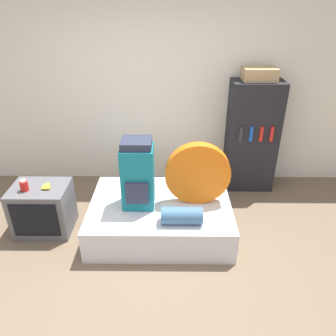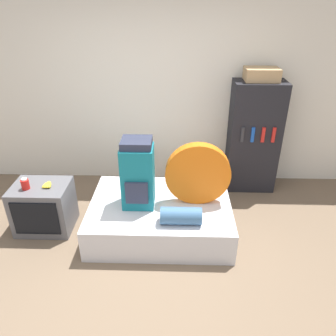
# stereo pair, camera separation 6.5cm
# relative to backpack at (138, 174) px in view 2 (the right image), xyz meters

# --- Properties ---
(ground_plane) EXTENTS (16.00, 16.00, 0.00)m
(ground_plane) POSITION_rel_backpack_xyz_m (0.09, -0.80, -0.76)
(ground_plane) COLOR brown
(wall_back) EXTENTS (8.00, 0.05, 2.60)m
(wall_back) POSITION_rel_backpack_xyz_m (0.09, 1.30, 0.54)
(wall_back) COLOR silver
(wall_back) RESTS_ON ground_plane
(bed) EXTENTS (1.60, 1.16, 0.37)m
(bed) POSITION_rel_backpack_xyz_m (0.24, 0.03, -0.57)
(bed) COLOR silver
(bed) RESTS_ON ground_plane
(backpack) EXTENTS (0.34, 0.33, 0.78)m
(backpack) POSITION_rel_backpack_xyz_m (0.00, 0.00, 0.00)
(backpack) COLOR #14707F
(backpack) RESTS_ON bed
(tent_bag) EXTENTS (0.72, 0.12, 0.72)m
(tent_bag) POSITION_rel_backpack_xyz_m (0.65, 0.07, -0.02)
(tent_bag) COLOR orange
(tent_bag) RESTS_ON bed
(sleeping_roll) EXTENTS (0.42, 0.18, 0.18)m
(sleeping_roll) POSITION_rel_backpack_xyz_m (0.47, -0.34, -0.29)
(sleeping_roll) COLOR #3D668E
(sleeping_roll) RESTS_ON bed
(television) EXTENTS (0.63, 0.50, 0.57)m
(television) POSITION_rel_backpack_xyz_m (-1.12, 0.03, -0.47)
(television) COLOR #5B5B60
(television) RESTS_ON ground_plane
(canister) EXTENTS (0.09, 0.09, 0.13)m
(canister) POSITION_rel_backpack_xyz_m (-1.24, -0.03, -0.12)
(canister) COLOR red
(canister) RESTS_ON television
(banana_bunch) EXTENTS (0.12, 0.14, 0.04)m
(banana_bunch) POSITION_rel_backpack_xyz_m (-1.02, 0.03, -0.17)
(banana_bunch) COLOR yellow
(banana_bunch) RESTS_ON television
(bookshelf) EXTENTS (0.66, 0.41, 1.51)m
(bookshelf) POSITION_rel_backpack_xyz_m (1.45, 1.05, 0.00)
(bookshelf) COLOR black
(bookshelf) RESTS_ON ground_plane
(cardboard_box) EXTENTS (0.42, 0.28, 0.16)m
(cardboard_box) POSITION_rel_backpack_xyz_m (1.45, 1.08, 0.84)
(cardboard_box) COLOR tan
(cardboard_box) RESTS_ON bookshelf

